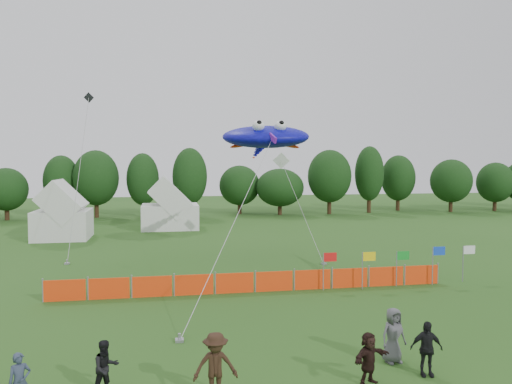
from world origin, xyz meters
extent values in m
plane|color=#234C16|center=(0.00, 0.00, 0.00)|extent=(160.00, 160.00, 0.00)
cylinder|color=#382314|center=(-21.24, 44.50, 0.96)|extent=(0.50, 0.50, 1.91)
ellipsoid|color=black|center=(-21.24, 44.50, 3.45)|extent=(4.61, 4.61, 4.30)
cylinder|color=#382314|center=(-15.73, 46.21, 1.19)|extent=(0.50, 0.50, 2.38)
ellipsoid|color=black|center=(-15.73, 46.21, 4.30)|extent=(4.09, 4.09, 5.35)
cylinder|color=#382314|center=(-11.75, 45.39, 1.29)|extent=(0.50, 0.50, 2.57)
ellipsoid|color=black|center=(-11.75, 45.39, 4.64)|extent=(5.20, 5.20, 5.79)
cylinder|color=#382314|center=(-6.44, 45.32, 1.23)|extent=(0.50, 0.50, 2.46)
ellipsoid|color=black|center=(-6.44, 45.32, 4.45)|extent=(3.78, 3.78, 5.55)
cylinder|color=#382314|center=(-0.99, 43.92, 1.33)|extent=(0.50, 0.50, 2.66)
ellipsoid|color=black|center=(-0.99, 43.92, 4.81)|extent=(4.05, 4.05, 5.99)
cylinder|color=#382314|center=(5.28, 46.53, 0.99)|extent=(0.50, 0.50, 1.98)
ellipsoid|color=black|center=(5.28, 46.53, 3.58)|extent=(5.06, 5.06, 4.46)
cylinder|color=#382314|center=(9.99, 44.56, 0.93)|extent=(0.50, 0.50, 1.86)
ellipsoid|color=black|center=(9.99, 44.56, 3.35)|extent=(5.86, 5.86, 4.18)
cylinder|color=#382314|center=(16.28, 44.38, 1.31)|extent=(0.50, 0.50, 2.62)
ellipsoid|color=black|center=(16.28, 44.38, 4.73)|extent=(5.41, 5.41, 5.89)
cylinder|color=#382314|center=(21.78, 44.99, 1.39)|extent=(0.50, 0.50, 2.78)
ellipsoid|color=black|center=(21.78, 44.99, 5.02)|extent=(3.67, 3.67, 6.26)
cylinder|color=#382314|center=(26.67, 46.88, 1.21)|extent=(0.50, 0.50, 2.42)
ellipsoid|color=black|center=(26.67, 46.88, 4.36)|extent=(4.46, 4.46, 5.44)
cylinder|color=#382314|center=(32.69, 44.13, 1.12)|extent=(0.50, 0.50, 2.24)
ellipsoid|color=black|center=(32.69, 44.13, 4.04)|extent=(5.26, 5.26, 5.03)
cylinder|color=#382314|center=(39.09, 44.15, 1.05)|extent=(0.50, 0.50, 2.10)
ellipsoid|color=black|center=(39.09, 44.15, 3.80)|extent=(4.74, 4.74, 4.73)
cube|color=silver|center=(-12.37, 29.17, 1.21)|extent=(4.41, 4.41, 2.42)
cube|color=silver|center=(-3.39, 34.02, 1.18)|extent=(5.37, 4.29, 2.36)
cube|color=#F63B0D|center=(-8.49, 9.24, 0.50)|extent=(1.90, 0.06, 1.00)
cube|color=#F63B0D|center=(-6.49, 9.24, 0.50)|extent=(1.90, 0.06, 1.00)
cube|color=#F63B0D|center=(-4.49, 9.24, 0.50)|extent=(1.90, 0.06, 1.00)
cube|color=#F63B0D|center=(-2.49, 9.24, 0.50)|extent=(1.90, 0.06, 1.00)
cube|color=#F63B0D|center=(-0.49, 9.24, 0.50)|extent=(1.90, 0.06, 1.00)
cube|color=#F63B0D|center=(1.51, 9.24, 0.50)|extent=(1.90, 0.06, 1.00)
cube|color=#F63B0D|center=(3.51, 9.24, 0.50)|extent=(1.90, 0.06, 1.00)
cube|color=#F63B0D|center=(5.51, 9.24, 0.50)|extent=(1.90, 0.06, 1.00)
cube|color=#F63B0D|center=(7.51, 9.24, 0.50)|extent=(1.90, 0.06, 1.00)
cube|color=#F63B0D|center=(9.51, 9.24, 0.50)|extent=(1.90, 0.06, 1.00)
cylinder|color=gray|center=(4.00, 8.98, 0.95)|extent=(0.06, 0.06, 1.90)
cube|color=red|center=(4.35, 8.98, 1.68)|extent=(0.70, 0.02, 0.45)
cylinder|color=gray|center=(6.00, 8.76, 0.95)|extent=(0.06, 0.06, 1.91)
cube|color=yellow|center=(6.35, 8.76, 1.68)|extent=(0.70, 0.02, 0.45)
cylinder|color=gray|center=(8.00, 9.05, 0.92)|extent=(0.06, 0.06, 1.83)
cube|color=#148C26|center=(8.35, 9.05, 1.61)|extent=(0.70, 0.02, 0.45)
cylinder|color=gray|center=(10.00, 8.98, 1.01)|extent=(0.06, 0.06, 2.02)
cube|color=blue|center=(10.35, 8.98, 1.80)|extent=(0.70, 0.02, 0.45)
cylinder|color=gray|center=(12.00, 9.35, 0.98)|extent=(0.06, 0.06, 1.95)
cube|color=white|center=(12.35, 9.35, 1.73)|extent=(0.70, 0.02, 0.45)
imported|color=#303A50|center=(-7.59, -1.36, 0.77)|extent=(0.66, 0.56, 1.53)
imported|color=black|center=(-5.49, -0.87, 0.78)|extent=(0.94, 0.88, 1.55)
imported|color=#301E13|center=(-2.52, -1.72, 0.94)|extent=(1.23, 0.72, 1.88)
imported|color=black|center=(3.93, -1.27, 0.84)|extent=(1.03, 0.56, 1.67)
imported|color=#4E4E53|center=(3.39, -0.15, 0.89)|extent=(0.96, 0.72, 1.78)
imported|color=black|center=(1.98, -1.50, 0.76)|extent=(1.47, 1.05, 1.53)
ellipsoid|color=#0F0DBF|center=(2.68, 17.19, 8.13)|extent=(6.46, 5.41, 1.99)
sphere|color=white|center=(1.97, 15.96, 8.74)|extent=(0.80, 0.80, 0.80)
sphere|color=white|center=(3.39, 15.96, 8.74)|extent=(0.80, 0.80, 0.80)
ellipsoid|color=red|center=(1.16, 17.38, 7.61)|extent=(1.67, 0.73, 0.26)
ellipsoid|color=red|center=(4.19, 17.38, 7.61)|extent=(1.67, 0.73, 0.26)
cube|color=purple|center=(2.68, 15.01, 7.94)|extent=(0.37, 0.96, 0.70)
cylinder|color=#A5A5A5|center=(-0.34, 9.13, 3.91)|extent=(6.08, 12.40, 7.85)
cube|color=gray|center=(-3.37, 2.95, 0.05)|extent=(0.30, 0.30, 0.10)
cube|color=white|center=(5.02, 22.68, 6.58)|extent=(1.29, 0.36, 1.29)
cylinder|color=#A5A5A5|center=(5.51, 18.84, 3.29)|extent=(1.01, 7.70, 6.61)
cube|color=gray|center=(6.00, 15.00, 0.05)|extent=(0.30, 0.30, 0.10)
cube|color=black|center=(-9.56, 25.60, 11.45)|extent=(0.79, 0.23, 0.79)
cylinder|color=#A5A5A5|center=(-9.78, 21.80, 5.72)|extent=(0.48, 7.63, 11.47)
cube|color=gray|center=(-10.00, 18.00, 0.05)|extent=(0.30, 0.30, 0.10)
camera|label=1|loc=(-3.80, -14.89, 6.48)|focal=35.00mm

